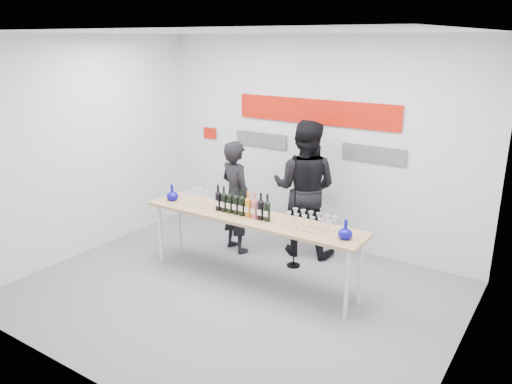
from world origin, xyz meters
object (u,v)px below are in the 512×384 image
(presenter_left, at_px, (236,197))
(presenter_right, at_px, (304,189))
(mic_stand, at_px, (294,234))
(tasting_table, at_px, (251,221))

(presenter_left, distance_m, presenter_right, 0.97)
(mic_stand, bearing_deg, tasting_table, -111.98)
(tasting_table, xyz_separation_m, presenter_left, (-0.73, 0.69, -0.00))
(presenter_right, bearing_deg, mic_stand, 91.78)
(presenter_right, bearing_deg, tasting_table, 72.39)
(tasting_table, bearing_deg, presenter_left, 135.79)
(tasting_table, xyz_separation_m, mic_stand, (0.23, 0.66, -0.33))
(tasting_table, distance_m, mic_stand, 0.77)
(presenter_right, xyz_separation_m, mic_stand, (0.12, -0.48, -0.48))
(tasting_table, relative_size, presenter_left, 1.81)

